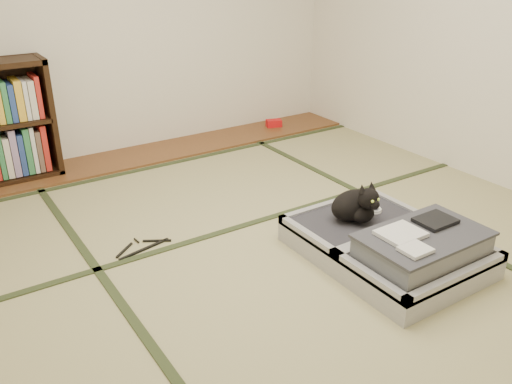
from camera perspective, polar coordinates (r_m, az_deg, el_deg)
floor at (r=3.31m, az=2.61°, el=-6.25°), size 4.50×4.50×0.00m
wood_strip at (r=4.91m, az=-11.12°, el=3.97°), size 4.00×0.50×0.02m
red_item at (r=5.54m, az=1.89°, el=7.26°), size 0.17×0.13×0.07m
tatami_borders at (r=3.66m, az=-1.89°, el=-2.90°), size 4.00×4.50×0.01m
suitcase at (r=3.24m, az=14.08°, el=-5.48°), size 0.79×1.05×0.31m
cat at (r=3.34m, az=10.54°, el=-1.37°), size 0.35×0.35×0.28m
cable_coil at (r=3.51m, az=12.25°, el=-1.86°), size 0.11×0.11×0.03m
hanger at (r=3.40m, az=-11.86°, el=-5.69°), size 0.37×0.20×0.01m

